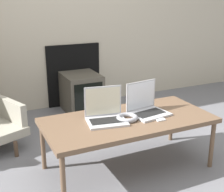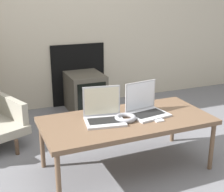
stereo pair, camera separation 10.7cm
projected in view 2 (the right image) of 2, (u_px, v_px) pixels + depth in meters
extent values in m
plane|color=slate|center=(141.00, 185.00, 2.33)|extent=(14.00, 14.00, 0.00)
cube|color=black|center=(78.00, 75.00, 3.96)|extent=(0.68, 0.03, 0.77)
cube|color=brown|center=(127.00, 121.00, 2.43)|extent=(1.32, 0.63, 0.04)
cylinder|color=brown|center=(58.00, 181.00, 2.03)|extent=(0.04, 0.04, 0.40)
cylinder|color=brown|center=(212.00, 147.00, 2.49)|extent=(0.04, 0.04, 0.40)
cylinder|color=brown|center=(42.00, 145.00, 2.51)|extent=(0.04, 0.04, 0.40)
cylinder|color=brown|center=(173.00, 122.00, 2.97)|extent=(0.04, 0.04, 0.40)
cube|color=#B2B2B7|center=(105.00, 121.00, 2.35)|extent=(0.33, 0.28, 0.02)
cube|color=black|center=(105.00, 120.00, 2.35)|extent=(0.27, 0.17, 0.00)
cube|color=#B2B2B7|center=(102.00, 101.00, 2.42)|extent=(0.29, 0.06, 0.24)
cube|color=beige|center=(102.00, 101.00, 2.41)|extent=(0.27, 0.05, 0.21)
cube|color=#B2B2B7|center=(148.00, 114.00, 2.49)|extent=(0.33, 0.28, 0.02)
cube|color=black|center=(149.00, 113.00, 2.49)|extent=(0.27, 0.17, 0.00)
cube|color=#B2B2B7|center=(140.00, 96.00, 2.54)|extent=(0.29, 0.05, 0.24)
cube|color=white|center=(141.00, 96.00, 2.54)|extent=(0.27, 0.04, 0.21)
torus|color=gray|center=(125.00, 118.00, 2.39)|extent=(0.17, 0.17, 0.04)
cube|color=silver|center=(156.00, 119.00, 2.42)|extent=(0.07, 0.13, 0.01)
cube|color=#4C473D|center=(85.00, 92.00, 3.78)|extent=(0.41, 0.50, 0.46)
cube|color=black|center=(92.00, 98.00, 3.56)|extent=(0.34, 0.01, 0.36)
cube|color=gray|center=(10.00, 107.00, 3.01)|extent=(0.27, 0.57, 0.20)
cylinder|color=#4C3828|center=(17.00, 147.00, 2.76)|extent=(0.04, 0.04, 0.14)
cylinder|color=#4C3828|center=(10.00, 124.00, 3.24)|extent=(0.04, 0.04, 0.14)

